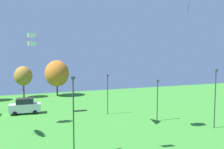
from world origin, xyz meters
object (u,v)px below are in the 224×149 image
Objects in this scene: light_post_2 at (73,112)px; light_post_3 at (157,97)px; light_post_0 at (215,96)px; kite_flying_5 at (32,39)px; parked_car_second_from_left at (25,106)px; light_post_1 at (108,92)px; treeline_tree_3 at (57,73)px; treeline_tree_2 at (23,76)px.

light_post_2 is 1.25× the size of light_post_3.
light_post_2 is (-17.67, -1.55, -0.07)m from light_post_0.
kite_flying_5 is 10.15m from parked_car_second_from_left.
light_post_0 is at bearing -48.76° from light_post_1.
light_post_3 is at bearing -68.87° from treeline_tree_3.
kite_flying_5 is 17.54m from treeline_tree_3.
light_post_1 is (10.36, -3.86, -7.80)m from kite_flying_5.
kite_flying_5 reaches higher than parked_car_second_from_left.
treeline_tree_2 is at bearing 120.12° from light_post_1.
parked_car_second_from_left is 15.42m from treeline_tree_2.
kite_flying_5 reaches higher than light_post_3.
light_post_1 is (11.58, -4.80, 2.23)m from parked_car_second_from_left.
light_post_2 is 14.67m from light_post_3.
light_post_0 reaches higher than light_post_2.
treeline_tree_3 is (-4.64, 19.21, 1.54)m from light_post_1.
light_post_2 is at bearing -83.66° from treeline_tree_2.
treeline_tree_2 reaches higher than light_post_3.
parked_car_second_from_left is at bearing -90.25° from treeline_tree_2.
parked_car_second_from_left is 0.70× the size of treeline_tree_2.
light_post_1 reaches higher than parked_car_second_from_left.
light_post_3 is at bearing -28.48° from parked_car_second_from_left.
parked_car_second_from_left is at bearing 157.50° from light_post_1.
kite_flying_5 reaches higher than light_post_1.
light_post_3 is (-4.74, 5.34, -0.81)m from light_post_0.
treeline_tree_3 reaches higher than light_post_3.
parked_car_second_from_left is 0.77× the size of light_post_1.
light_post_3 is 0.72× the size of treeline_tree_3.
treeline_tree_2 is at bearing 96.34° from light_post_2.
kite_flying_5 is 0.29× the size of treeline_tree_2.
treeline_tree_2 is at bearing 124.48° from light_post_0.
light_post_0 is at bearing 5.00° from light_post_2.
kite_flying_5 is 19.86m from light_post_3.
light_post_1 is 22.97m from treeline_tree_2.
light_post_1 is 19.82m from treeline_tree_3.
kite_flying_5 is at bearing 98.46° from light_post_2.
light_post_1 is 0.91× the size of treeline_tree_2.
kite_flying_5 is 26.12m from light_post_0.
treeline_tree_3 reaches higher than light_post_1.
light_post_2 is at bearing -151.96° from light_post_3.
parked_car_second_from_left is at bearing 147.45° from light_post_3.
treeline_tree_2 is 6.92m from treeline_tree_3.
light_post_0 is at bearing -48.40° from light_post_3.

